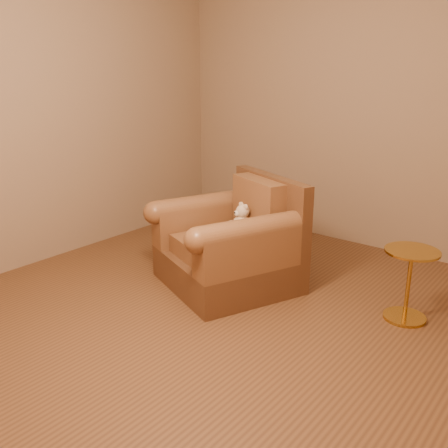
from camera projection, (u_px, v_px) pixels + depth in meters
The scene contains 6 objects.
floor at pixel (230, 316), 3.54m from camera, with size 4.00×4.00×0.00m, color brown.
room at pixel (231, 62), 3.02m from camera, with size 4.02×4.02×2.71m.
armchair at pixel (232, 245), 3.98m from camera, with size 1.23×1.20×0.86m.
teddy_bear at pixel (240, 222), 3.97m from camera, with size 0.19×0.22×0.26m.
guidebook at pixel (208, 237), 3.86m from camera, with size 0.42×0.38×0.03m.
side_table at pixel (409, 282), 3.42m from camera, with size 0.37×0.37×0.51m.
Camera 1 is at (1.94, -2.51, 1.70)m, focal length 40.00 mm.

